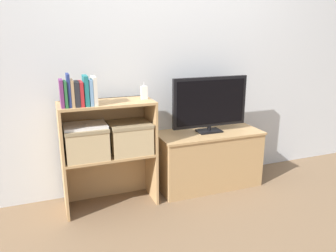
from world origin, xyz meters
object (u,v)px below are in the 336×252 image
Objects in this scene: book_charcoal at (77,94)px; book_crimson at (81,94)px; storage_basket_right at (130,136)px; book_tan at (72,93)px; tv_stand at (208,159)px; book_teal at (86,90)px; storage_basket_left at (86,141)px; baby_monitor at (144,93)px; book_ivory at (94,91)px; book_skyblue at (91,92)px; laptop at (85,126)px; book_navy at (69,90)px; book_forest at (65,94)px; book_plum at (62,93)px; tv at (210,103)px.

book_charcoal is 1.01× the size of book_crimson.
book_tan is at bearing -172.27° from storage_basket_right.
tv_stand is 1.31m from book_teal.
book_teal is 0.67× the size of storage_basket_right.
storage_basket_right is (0.35, 0.00, 0.00)m from storage_basket_left.
book_crimson is 1.32× the size of baby_monitor.
book_ivory is at bearing 0.00° from book_charcoal.
book_skyblue is (-1.06, -0.11, 0.71)m from tv_stand.
tv_stand is at bearing 5.93° from book_skyblue.
book_crimson is at bearing -105.44° from laptop.
book_teal reaches higher than book_tan.
book_navy is 0.60m from baby_monitor.
book_charcoal is at bearing -129.79° from laptop.
book_navy is 0.74× the size of laptop.
book_forest is 0.57× the size of storage_basket_right.
book_tan is at bearing 180.00° from book_skyblue.
tv_stand is 1.28m from book_skyblue.
book_plum is at bearing -159.12° from laptop.
book_ivory is 0.29m from laptop.
tv is 1.11m from book_teal.
laptop is at bearing 50.21° from book_charcoal.
storage_basket_right is at bearing 9.05° from book_crimson.
book_teal is at bearing 0.00° from book_navy.
book_crimson is at bearing -170.95° from storage_basket_right.
book_tan is 0.13m from book_skyblue.
book_crimson is 0.55× the size of storage_basket_left.
book_crimson is at bearing 0.00° from book_forest.
laptop is at bearing -14.04° from storage_basket_left.
book_navy is 0.73× the size of storage_basket_left.
book_forest is 0.79× the size of book_navy.
book_crimson is 0.56× the size of laptop.
storage_basket_left is (0.05, 0.06, -0.38)m from book_charcoal.
book_charcoal is 0.55× the size of storage_basket_right.
storage_basket_right is at bearing 9.96° from book_teal.
book_teal is 0.04m from book_skyblue.
book_plum is 0.03m from book_forest.
book_teal is 0.06m from book_ivory.
tv is at bearing 5.34° from book_charcoal.
book_tan is (-1.19, -0.11, 0.71)m from tv_stand.
baby_monitor is (0.53, 0.07, -0.04)m from book_charcoal.
tv is 3.75× the size of book_skyblue.
book_tan reaches higher than tv.
book_skyblue reaches higher than baby_monitor.
book_teal is at bearing -72.85° from laptop.
book_forest is 0.03m from book_navy.
tv is 2.20× the size of laptop.
tv_stand is 4.02× the size of book_navy.
storage_basket_right is (-0.76, -0.05, 0.32)m from tv_stand.
book_forest is 0.99× the size of book_skyblue.
book_charcoal is at bearing 0.00° from book_tan.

